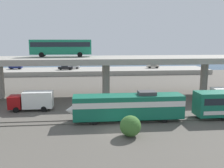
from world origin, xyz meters
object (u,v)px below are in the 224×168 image
object	(u,v)px
transit_bus_on_overpass	(61,46)
parked_car_3	(65,67)
parked_car_0	(73,66)
parked_car_2	(153,66)
service_truck_west	(220,96)
service_truck_east	(32,100)
parked_car_1	(16,67)
train_locomotive	(123,106)

from	to	relation	value
transit_bus_on_overpass	parked_car_3	distance (m)	32.19
parked_car_0	parked_car_2	world-z (taller)	same
service_truck_west	transit_bus_on_overpass	bearing A→B (deg)	-22.19
transit_bus_on_overpass	parked_car_0	size ratio (longest dim) A/B	2.60
transit_bus_on_overpass	service_truck_west	distance (m)	31.19
transit_bus_on_overpass	parked_car_2	world-z (taller)	transit_bus_on_overpass
service_truck_west	service_truck_east	xyz separation A→B (m)	(-31.54, 0.00, 0.00)
transit_bus_on_overpass	parked_car_3	xyz separation A→B (m)	(-2.00, 31.21, -7.62)
service_truck_east	parked_car_2	size ratio (longest dim) A/B	1.66
transit_bus_on_overpass	parked_car_1	world-z (taller)	transit_bus_on_overpass
service_truck_west	service_truck_east	world-z (taller)	same
service_truck_east	train_locomotive	bearing A→B (deg)	153.61
service_truck_west	parked_car_1	bearing A→B (deg)	-44.84
parked_car_0	parked_car_1	xyz separation A→B (m)	(-18.96, 0.73, -0.00)
service_truck_west	parked_car_2	xyz separation A→B (m)	(-0.05, 44.84, 0.59)
train_locomotive	parked_car_1	xyz separation A→B (m)	(-28.61, 53.01, 0.04)
train_locomotive	parked_car_0	world-z (taller)	train_locomotive
service_truck_west	parked_car_2	world-z (taller)	service_truck_west
train_locomotive	parked_car_3	xyz separation A→B (m)	(-11.96, 49.35, 0.04)
parked_car_3	parked_car_0	bearing A→B (deg)	51.76
transit_bus_on_overpass	service_truck_west	size ratio (longest dim) A/B	1.76
transit_bus_on_overpass	parked_car_0	bearing A→B (deg)	-90.52
train_locomotive	parked_car_1	size ratio (longest dim) A/B	3.91
train_locomotive	service_truck_west	world-z (taller)	train_locomotive
train_locomotive	parked_car_0	size ratio (longest dim) A/B	3.52
train_locomotive	parked_car_1	bearing A→B (deg)	-61.64
parked_car_2	service_truck_west	bearing A→B (deg)	90.07
parked_car_1	transit_bus_on_overpass	bearing A→B (deg)	118.13
train_locomotive	parked_car_2	world-z (taller)	train_locomotive
parked_car_1	service_truck_east	bearing A→B (deg)	107.93
transit_bus_on_overpass	service_truck_west	world-z (taller)	transit_bus_on_overpass
parked_car_1	train_locomotive	bearing A→B (deg)	118.36
service_truck_west	parked_car_3	distance (m)	52.00
service_truck_west	parked_car_0	distance (m)	53.20
train_locomotive	transit_bus_on_overpass	distance (m)	22.06
transit_bus_on_overpass	parked_car_3	bearing A→B (deg)	-86.33
train_locomotive	transit_bus_on_overpass	xyz separation A→B (m)	(-9.96, 18.13, 7.66)
service_truck_west	parked_car_1	distance (m)	65.58
parked_car_3	service_truck_west	bearing A→B (deg)	-54.96
service_truck_east	parked_car_0	world-z (taller)	service_truck_east
parked_car_2	parked_car_1	bearing A→B (deg)	-1.72
transit_bus_on_overpass	parked_car_3	world-z (taller)	transit_bus_on_overpass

